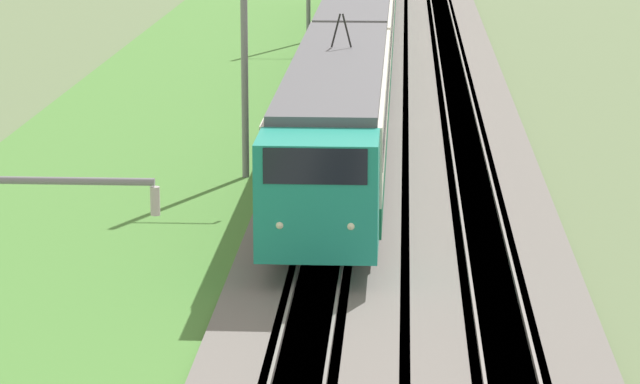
% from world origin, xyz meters
% --- Properties ---
extents(ballast_main, '(240.00, 4.40, 0.30)m').
position_xyz_m(ballast_main, '(50.00, 0.00, 0.15)').
color(ballast_main, slate).
rests_on(ballast_main, ground).
extents(ballast_adjacent, '(240.00, 4.40, 0.30)m').
position_xyz_m(ballast_adjacent, '(50.00, -4.17, 0.15)').
color(ballast_adjacent, slate).
rests_on(ballast_adjacent, ground).
extents(track_main, '(240.00, 1.57, 0.45)m').
position_xyz_m(track_main, '(50.00, 0.00, 0.16)').
color(track_main, '#4C4238').
rests_on(track_main, ground).
extents(track_adjacent, '(240.00, 1.57, 0.45)m').
position_xyz_m(track_adjacent, '(50.00, -4.17, 0.16)').
color(track_adjacent, '#4C4238').
rests_on(track_adjacent, ground).
extents(grass_verge, '(240.00, 10.09, 0.12)m').
position_xyz_m(grass_verge, '(50.00, 7.09, 0.06)').
color(grass_verge, '#4C8438').
rests_on(grass_verge, ground).
extents(passenger_train, '(63.23, 3.01, 5.15)m').
position_xyz_m(passenger_train, '(59.25, 0.00, 2.42)').
color(passenger_train, teal).
rests_on(passenger_train, ground).
extents(catenary_mast_mid, '(0.22, 2.56, 8.42)m').
position_xyz_m(catenary_mast_mid, '(40.22, 2.89, 4.35)').
color(catenary_mast_mid, slate).
rests_on(catenary_mast_mid, ground).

